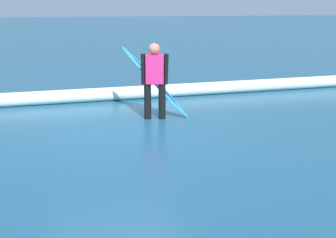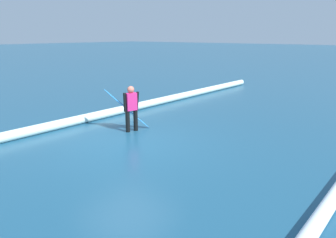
# 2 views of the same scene
# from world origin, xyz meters

# --- Properties ---
(ground_plane) EXTENTS (197.05, 197.05, 0.00)m
(ground_plane) POSITION_xyz_m (0.00, 0.00, 0.00)
(ground_plane) COLOR navy
(surfer) EXTENTS (0.50, 0.30, 1.46)m
(surfer) POSITION_xyz_m (-0.90, -0.65, 0.82)
(surfer) COLOR black
(surfer) RESTS_ON ground_plane
(surfboard) EXTENTS (1.27, 1.15, 1.38)m
(surfboard) POSITION_xyz_m (-1.00, -0.96, 0.68)
(surfboard) COLOR #268CE5
(surfboard) RESTS_ON ground_plane
(wave_crest_foreground) EXTENTS (22.51, 0.98, 0.31)m
(wave_crest_foreground) POSITION_xyz_m (-0.85, -2.66, 0.15)
(wave_crest_foreground) COLOR white
(wave_crest_foreground) RESTS_ON ground_plane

